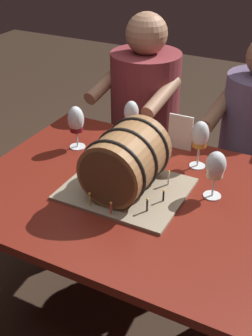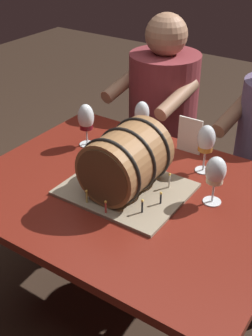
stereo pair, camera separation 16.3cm
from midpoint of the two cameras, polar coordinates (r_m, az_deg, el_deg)
ground_plane at (r=2.18m, az=-1.91°, el=-18.73°), size 8.00×8.00×0.00m
dining_table at (r=1.75m, az=-2.26°, el=-5.72°), size 1.21×0.95×0.72m
barrel_cake at (r=1.62m, az=-2.88°, el=0.58°), size 0.45×0.38×0.26m
wine_glass_amber at (r=1.78m, az=7.03°, el=3.99°), size 0.07×0.07×0.21m
wine_glass_empty at (r=1.97m, az=-1.69°, el=7.03°), size 0.07×0.07×0.20m
wine_glass_white at (r=1.60m, az=8.75°, el=0.03°), size 0.08×0.08×0.19m
wine_glass_red at (r=1.94m, az=-8.94°, el=5.94°), size 0.07×0.07×0.20m
menu_card at (r=1.94m, az=4.70°, el=4.60°), size 0.11×0.01×0.16m
person_seated_left at (r=2.49m, az=0.50°, el=5.38°), size 0.43×0.51×1.21m
person_seated_right at (r=2.33m, az=14.06°, el=1.40°), size 0.41×0.49×1.17m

